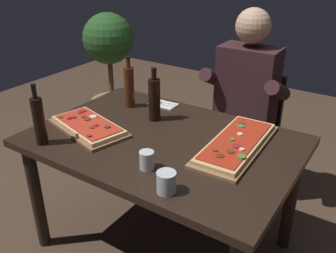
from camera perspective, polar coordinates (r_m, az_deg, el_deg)
name	(u,v)px	position (r m, az deg, el deg)	size (l,w,h in m)	color
ground_plane	(164,243)	(2.40, -0.69, -17.67)	(6.40, 6.40, 0.00)	#4C3828
dining_table	(163,154)	(2.00, -0.79, -4.26)	(1.40, 0.96, 0.74)	black
pizza_rectangular_front	(88,126)	(2.09, -12.26, 0.05)	(0.53, 0.37, 0.05)	brown
pizza_rectangular_left	(236,144)	(1.90, 10.51, -2.65)	(0.27, 0.63, 0.05)	olive
wine_bottle_dark	(154,99)	(2.12, -2.13, 4.34)	(0.07, 0.07, 0.32)	black
oil_bottle_amber	(39,120)	(1.96, -19.38, 0.93)	(0.06, 0.06, 0.33)	black
vinegar_bottle_green	(129,86)	(2.32, -6.03, 6.23)	(0.06, 0.06, 0.33)	#47230F
tumbler_near_camera	(147,161)	(1.69, -3.30, -5.40)	(0.07, 0.07, 0.09)	silver
tumbler_far_side	(166,182)	(1.53, -0.26, -8.65)	(0.08, 0.08, 0.09)	silver
napkin_cutlery_set	(163,104)	(2.37, -0.82, 3.47)	(0.18, 0.12, 0.01)	white
diner_chair	(247,128)	(2.70, 12.11, -0.23)	(0.44, 0.44, 0.87)	black
seated_diner	(243,100)	(2.49, 11.60, 4.02)	(0.53, 0.41, 1.33)	#23232D
potted_plant_corner	(111,73)	(3.38, -8.89, 8.24)	(0.44, 0.44, 1.16)	tan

